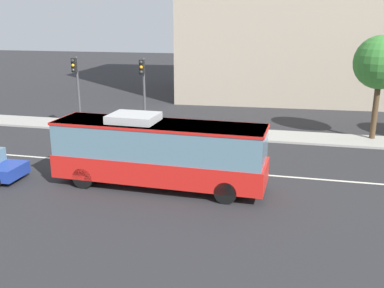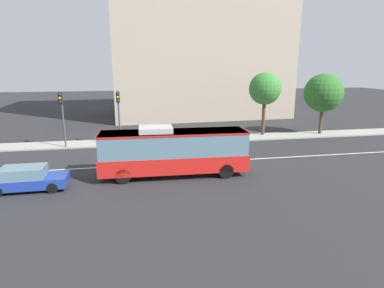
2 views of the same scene
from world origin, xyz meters
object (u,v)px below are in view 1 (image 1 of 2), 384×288
object	(u,v)px
traffic_light_mid_block	(76,81)
transit_bus	(158,150)
street_tree_kerbside_centre	(381,63)
traffic_light_near_corner	(143,83)

from	to	relation	value
traffic_light_mid_block	transit_bus	bearing A→B (deg)	48.86
traffic_light_mid_block	street_tree_kerbside_centre	size ratio (longest dim) A/B	0.77
transit_bus	traffic_light_near_corner	xyz separation A→B (m)	(-3.90, 9.05, 1.75)
traffic_light_mid_block	street_tree_kerbside_centre	distance (m)	20.19
traffic_light_mid_block	street_tree_kerbside_centre	bearing A→B (deg)	100.34
transit_bus	street_tree_kerbside_centre	size ratio (longest dim) A/B	1.49
transit_bus	traffic_light_mid_block	distance (m)	12.83
street_tree_kerbside_centre	transit_bus	bearing A→B (deg)	-135.29
traffic_light_near_corner	traffic_light_mid_block	distance (m)	4.95
street_tree_kerbside_centre	traffic_light_mid_block	bearing A→B (deg)	-174.41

